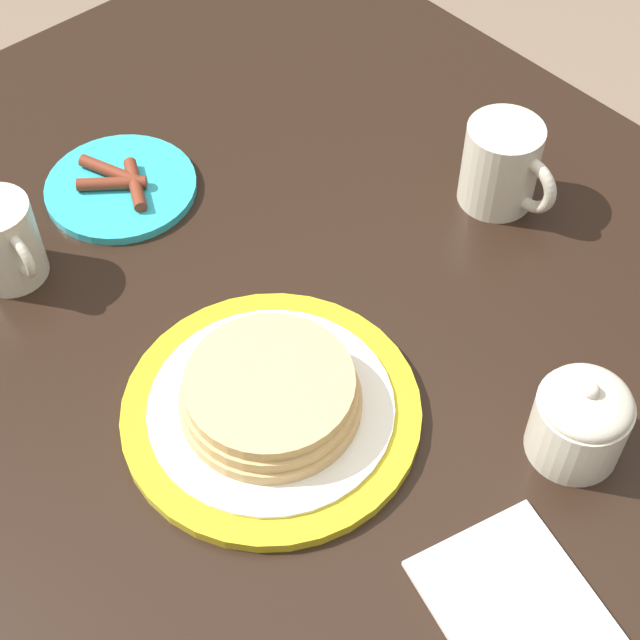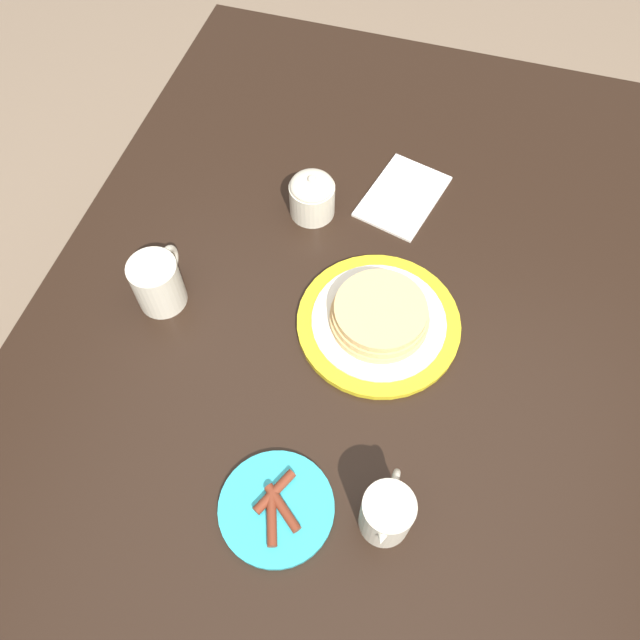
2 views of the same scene
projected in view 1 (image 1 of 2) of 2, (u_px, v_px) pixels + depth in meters
dining_table at (350, 472)px, 0.97m from camera, size 1.40×1.05×0.75m
pancake_plate at (271, 402)px, 0.88m from camera, size 0.27×0.27×0.06m
side_plate_bacon at (121, 187)px, 1.07m from camera, size 0.17×0.17×0.02m
coffee_mug at (503, 165)px, 1.03m from camera, size 0.11×0.08×0.10m
creamer_pitcher at (2, 239)px, 0.96m from camera, size 0.11×0.07×0.10m
sugar_bowl at (581, 419)px, 0.84m from camera, size 0.08×0.08×0.09m
napkin at (527, 624)px, 0.77m from camera, size 0.20×0.16×0.01m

